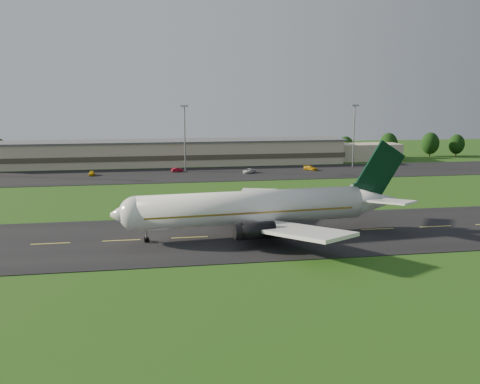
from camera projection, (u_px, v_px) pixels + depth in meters
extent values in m
plane|color=#204411|center=(189.00, 238.00, 88.28)|extent=(360.00, 360.00, 0.00)
cube|color=black|center=(189.00, 238.00, 88.27)|extent=(220.00, 30.00, 0.10)
cube|color=black|center=(170.00, 175.00, 158.09)|extent=(260.00, 30.00, 0.10)
cylinder|color=white|center=(252.00, 207.00, 89.18)|extent=(38.33, 8.73, 5.60)
sphere|color=white|center=(136.00, 214.00, 84.48)|extent=(5.60, 5.60, 5.60)
cone|color=white|center=(123.00, 214.00, 83.98)|extent=(4.43, 5.69, 5.38)
cone|color=white|center=(374.00, 201.00, 94.74)|extent=(9.42, 6.21, 5.49)
cube|color=olive|center=(249.00, 210.00, 89.11)|extent=(35.35, 8.52, 0.28)
cube|color=black|center=(132.00, 210.00, 84.23)|extent=(2.24, 3.16, 0.65)
cube|color=white|center=(294.00, 231.00, 79.83)|extent=(15.26, 20.00, 2.20)
cube|color=white|center=(254.00, 203.00, 100.79)|extent=(12.87, 20.22, 2.20)
cube|color=white|center=(388.00, 201.00, 89.82)|extent=(7.96, 9.31, 0.91)
cube|color=white|center=(361.00, 191.00, 99.34)|extent=(7.03, 9.39, 0.91)
cube|color=black|center=(366.00, 191.00, 94.05)|extent=(5.03, 0.96, 3.00)
cube|color=black|center=(380.00, 170.00, 94.01)|extent=(9.44, 1.23, 10.55)
cylinder|color=black|center=(256.00, 230.00, 81.52)|extent=(5.80, 3.15, 2.70)
cylinder|color=black|center=(232.00, 209.00, 96.76)|extent=(5.80, 3.15, 2.70)
cube|color=#C8B299|center=(167.00, 153.00, 180.66)|extent=(120.00, 15.00, 8.00)
cube|color=#4C4438|center=(167.00, 156.00, 180.80)|extent=(121.00, 15.40, 1.60)
cube|color=#595B60|center=(167.00, 141.00, 179.92)|extent=(122.00, 16.00, 0.50)
cube|color=#C8B299|center=(360.00, 152.00, 194.51)|extent=(28.00, 11.00, 6.00)
cylinder|color=gray|center=(185.00, 139.00, 164.92)|extent=(0.44, 0.44, 20.00)
cube|color=gray|center=(184.00, 106.00, 163.12)|extent=(2.40, 1.20, 0.50)
cylinder|color=gray|center=(354.00, 137.00, 174.13)|extent=(0.44, 0.44, 20.00)
cube|color=gray|center=(355.00, 105.00, 172.34)|extent=(2.40, 1.20, 0.50)
cylinder|color=black|center=(63.00, 160.00, 183.60)|extent=(0.56, 0.56, 2.65)
ellipsoid|color=black|center=(63.00, 151.00, 183.03)|extent=(6.18, 6.18, 7.72)
cylinder|color=black|center=(290.00, 156.00, 197.39)|extent=(0.56, 0.56, 2.63)
ellipsoid|color=black|center=(290.00, 147.00, 196.82)|extent=(6.13, 6.13, 7.66)
cylinder|color=black|center=(345.00, 155.00, 201.62)|extent=(0.56, 0.56, 2.57)
ellipsoid|color=black|center=(345.00, 146.00, 201.06)|extent=(6.00, 6.00, 7.51)
cylinder|color=black|center=(388.00, 153.00, 204.08)|extent=(0.56, 0.56, 2.93)
ellipsoid|color=black|center=(388.00, 144.00, 203.44)|extent=(6.83, 6.83, 8.54)
cylinder|color=black|center=(430.00, 153.00, 207.36)|extent=(0.56, 0.56, 2.91)
ellipsoid|color=black|center=(430.00, 143.00, 206.73)|extent=(6.79, 6.79, 8.48)
cylinder|color=black|center=(456.00, 152.00, 209.13)|extent=(0.56, 0.56, 2.64)
ellipsoid|color=black|center=(456.00, 144.00, 208.56)|extent=(6.15, 6.15, 7.69)
imported|color=#DFB40D|center=(92.00, 173.00, 156.79)|extent=(1.78, 4.02, 1.34)
imported|color=maroon|center=(177.00, 170.00, 164.45)|extent=(3.91, 2.35, 1.22)
imported|color=silver|center=(249.00, 171.00, 161.87)|extent=(4.89, 4.92, 1.32)
imported|color=#D59C0C|center=(311.00, 168.00, 167.87)|extent=(4.40, 4.91, 1.37)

